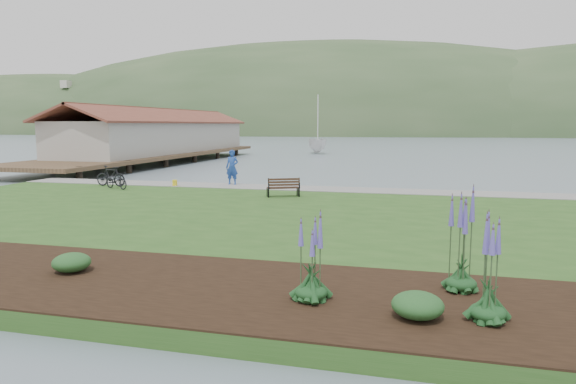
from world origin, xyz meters
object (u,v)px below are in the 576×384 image
Objects in this scene: person at (232,164)px; sailboat at (318,154)px; park_bench at (283,187)px; bicycle_a at (116,180)px.

person is 0.10× the size of sailboat.
park_bench is 0.94× the size of bicycle_a.
park_bench is 0.07× the size of sailboat.
sailboat is at bearing 74.26° from park_bench.
park_bench is 5.63m from person.
bicycle_a is (-5.26, -3.21, -0.71)m from person.
bicycle_a is at bearing 150.92° from park_bench.
person is (-4.02, 3.88, 0.69)m from park_bench.
bicycle_a is at bearing -146.87° from person.
park_bench is at bearing -72.15° from bicycle_a.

